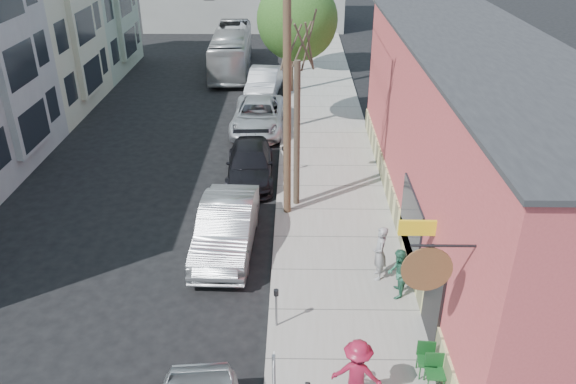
{
  "coord_description": "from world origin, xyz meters",
  "views": [
    {
      "loc": [
        2.75,
        -12.97,
        10.88
      ],
      "look_at": [
        2.5,
        4.83,
        1.5
      ],
      "focal_mm": 35.0,
      "sensor_mm": 36.0,
      "label": 1
    }
  ],
  "objects_px": {
    "cyclist": "(357,374)",
    "parking_meter_far": "(284,155)",
    "utility_pole_near": "(285,78)",
    "patio_chair_a": "(435,373)",
    "patron_grey": "(380,253)",
    "car_2": "(250,164)",
    "tree_leafy_mid": "(297,20)",
    "patron_green": "(398,274)",
    "tree_bare": "(297,136)",
    "parking_meter_near": "(276,302)",
    "car_3": "(258,116)",
    "patio_chair_b": "(427,361)",
    "car_4": "(264,82)",
    "car_1": "(226,228)",
    "bus": "(231,50)"
  },
  "relations": [
    {
      "from": "parking_meter_far",
      "to": "cyclist",
      "type": "height_order",
      "value": "cyclist"
    },
    {
      "from": "utility_pole_near",
      "to": "car_2",
      "type": "height_order",
      "value": "utility_pole_near"
    },
    {
      "from": "patio_chair_a",
      "to": "car_2",
      "type": "relative_size",
      "value": 0.18
    },
    {
      "from": "parking_meter_near",
      "to": "tree_bare",
      "type": "bearing_deg",
      "value": 85.62
    },
    {
      "from": "patron_grey",
      "to": "car_3",
      "type": "xyz_separation_m",
      "value": [
        -4.6,
        13.05,
        -0.27
      ]
    },
    {
      "from": "utility_pole_near",
      "to": "tree_bare",
      "type": "height_order",
      "value": "utility_pole_near"
    },
    {
      "from": "patron_green",
      "to": "car_1",
      "type": "bearing_deg",
      "value": -105.37
    },
    {
      "from": "utility_pole_near",
      "to": "cyclist",
      "type": "distance_m",
      "value": 10.34
    },
    {
      "from": "patron_grey",
      "to": "patron_green",
      "type": "relative_size",
      "value": 1.14
    },
    {
      "from": "patio_chair_b",
      "to": "car_3",
      "type": "distance_m",
      "value": 17.94
    },
    {
      "from": "parking_meter_far",
      "to": "patio_chair_a",
      "type": "xyz_separation_m",
      "value": [
        3.95,
        -12.09,
        -0.39
      ]
    },
    {
      "from": "car_3",
      "to": "tree_leafy_mid",
      "type": "bearing_deg",
      "value": 10.94
    },
    {
      "from": "patio_chair_b",
      "to": "car_4",
      "type": "xyz_separation_m",
      "value": [
        -5.28,
        22.97,
        0.24
      ]
    },
    {
      "from": "tree_leafy_mid",
      "to": "cyclist",
      "type": "xyz_separation_m",
      "value": [
        1.42,
        -18.42,
        -4.5
      ]
    },
    {
      "from": "tree_bare",
      "to": "patio_chair_a",
      "type": "relative_size",
      "value": 6.46
    },
    {
      "from": "patron_green",
      "to": "car_4",
      "type": "xyz_separation_m",
      "value": [
        -5.03,
        19.8,
        -0.13
      ]
    },
    {
      "from": "parking_meter_near",
      "to": "utility_pole_near",
      "type": "relative_size",
      "value": 0.12
    },
    {
      "from": "patron_green",
      "to": "tree_leafy_mid",
      "type": "bearing_deg",
      "value": -156.9
    },
    {
      "from": "cyclist",
      "to": "patron_green",
      "type": "bearing_deg",
      "value": -99.56
    },
    {
      "from": "parking_meter_near",
      "to": "patio_chair_b",
      "type": "height_order",
      "value": "parking_meter_near"
    },
    {
      "from": "tree_leafy_mid",
      "to": "patron_green",
      "type": "distance_m",
      "value": 15.35
    },
    {
      "from": "parking_meter_near",
      "to": "car_4",
      "type": "relative_size",
      "value": 0.25
    },
    {
      "from": "patron_grey",
      "to": "car_2",
      "type": "distance_m",
      "value": 8.64
    },
    {
      "from": "utility_pole_near",
      "to": "patio_chair_a",
      "type": "relative_size",
      "value": 11.36
    },
    {
      "from": "patron_green",
      "to": "car_1",
      "type": "xyz_separation_m",
      "value": [
        -5.43,
        2.71,
        -0.1
      ]
    },
    {
      "from": "parking_meter_near",
      "to": "car_2",
      "type": "relative_size",
      "value": 0.26
    },
    {
      "from": "car_1",
      "to": "utility_pole_near",
      "type": "bearing_deg",
      "value": 52.03
    },
    {
      "from": "patio_chair_a",
      "to": "patron_grey",
      "type": "relative_size",
      "value": 0.48
    },
    {
      "from": "patio_chair_a",
      "to": "cyclist",
      "type": "xyz_separation_m",
      "value": [
        -1.98,
        -0.52,
        0.49
      ]
    },
    {
      "from": "tree_bare",
      "to": "car_4",
      "type": "relative_size",
      "value": 1.13
    },
    {
      "from": "cyclist",
      "to": "parking_meter_far",
      "type": "bearing_deg",
      "value": -69.17
    },
    {
      "from": "parking_meter_far",
      "to": "bus",
      "type": "relative_size",
      "value": 0.12
    },
    {
      "from": "tree_bare",
      "to": "parking_meter_far",
      "type": "bearing_deg",
      "value": 101.37
    },
    {
      "from": "patron_green",
      "to": "car_1",
      "type": "height_order",
      "value": "patron_green"
    },
    {
      "from": "parking_meter_near",
      "to": "car_3",
      "type": "height_order",
      "value": "car_3"
    },
    {
      "from": "car_2",
      "to": "patio_chair_b",
      "type": "bearing_deg",
      "value": -67.81
    },
    {
      "from": "patio_chair_a",
      "to": "utility_pole_near",
      "type": "bearing_deg",
      "value": 115.37
    },
    {
      "from": "patio_chair_b",
      "to": "patron_green",
      "type": "xyz_separation_m",
      "value": [
        -0.25,
        3.17,
        0.36
      ]
    },
    {
      "from": "parking_meter_near",
      "to": "car_3",
      "type": "xyz_separation_m",
      "value": [
        -1.45,
        15.37,
        -0.2
      ]
    },
    {
      "from": "car_2",
      "to": "parking_meter_near",
      "type": "bearing_deg",
      "value": -84.11
    },
    {
      "from": "patio_chair_a",
      "to": "car_1",
      "type": "distance_m",
      "value": 8.55
    },
    {
      "from": "car_3",
      "to": "patio_chair_b",
      "type": "bearing_deg",
      "value": -71.89
    },
    {
      "from": "tree_bare",
      "to": "patron_grey",
      "type": "bearing_deg",
      "value": -61.85
    },
    {
      "from": "utility_pole_near",
      "to": "car_2",
      "type": "xyz_separation_m",
      "value": [
        -1.59,
        3.11,
        -4.71
      ]
    },
    {
      "from": "patron_grey",
      "to": "car_4",
      "type": "xyz_separation_m",
      "value": [
        -4.6,
        18.88,
        -0.23
      ]
    },
    {
      "from": "patron_green",
      "to": "car_4",
      "type": "height_order",
      "value": "patron_green"
    },
    {
      "from": "patio_chair_a",
      "to": "car_1",
      "type": "bearing_deg",
      "value": 134.39
    },
    {
      "from": "car_1",
      "to": "car_2",
      "type": "xyz_separation_m",
      "value": [
        0.4,
        5.52,
        -0.15
      ]
    },
    {
      "from": "utility_pole_near",
      "to": "tree_leafy_mid",
      "type": "height_order",
      "value": "utility_pole_near"
    },
    {
      "from": "car_1",
      "to": "car_3",
      "type": "height_order",
      "value": "car_1"
    }
  ]
}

